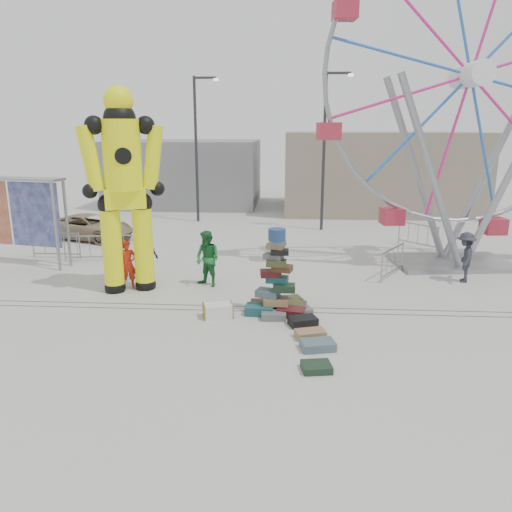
# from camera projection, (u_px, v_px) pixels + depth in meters

# --- Properties ---
(ground) EXTENTS (90.00, 90.00, 0.00)m
(ground) POSITION_uv_depth(u_px,v_px,m) (244.00, 319.00, 14.28)
(ground) COLOR #9E9E99
(ground) RESTS_ON ground
(track_line_near) EXTENTS (40.00, 0.04, 0.01)m
(track_line_near) POSITION_uv_depth(u_px,v_px,m) (246.00, 311.00, 14.86)
(track_line_near) COLOR #47443F
(track_line_near) RESTS_ON ground
(track_line_far) EXTENTS (40.00, 0.04, 0.01)m
(track_line_far) POSITION_uv_depth(u_px,v_px,m) (247.00, 306.00, 15.24)
(track_line_far) COLOR #47443F
(track_line_far) RESTS_ON ground
(building_right) EXTENTS (12.00, 8.00, 5.00)m
(building_right) POSITION_uv_depth(u_px,v_px,m) (377.00, 171.00, 32.53)
(building_right) COLOR gray
(building_right) RESTS_ON ground
(building_left) EXTENTS (10.00, 8.00, 4.40)m
(building_left) POSITION_uv_depth(u_px,v_px,m) (187.00, 172.00, 35.35)
(building_left) COLOR gray
(building_left) RESTS_ON ground
(lamp_post_right) EXTENTS (1.41, 0.25, 8.00)m
(lamp_post_right) POSITION_uv_depth(u_px,v_px,m) (326.00, 144.00, 25.51)
(lamp_post_right) COLOR #2D2D30
(lamp_post_right) RESTS_ON ground
(lamp_post_left) EXTENTS (1.41, 0.25, 8.00)m
(lamp_post_left) POSITION_uv_depth(u_px,v_px,m) (198.00, 142.00, 27.89)
(lamp_post_left) COLOR #2D2D30
(lamp_post_left) RESTS_ON ground
(suitcase_tower) EXTENTS (1.83, 1.58, 2.54)m
(suitcase_tower) POSITION_uv_depth(u_px,v_px,m) (276.00, 290.00, 14.57)
(suitcase_tower) COLOR #1C5155
(suitcase_tower) RESTS_ON ground
(crash_test_dummy) EXTENTS (2.65, 1.42, 6.77)m
(crash_test_dummy) POSITION_uv_depth(u_px,v_px,m) (124.00, 184.00, 15.90)
(crash_test_dummy) COLOR black
(crash_test_dummy) RESTS_ON ground
(ferris_wheel) EXTENTS (10.84, 3.20, 12.64)m
(ferris_wheel) POSITION_uv_depth(u_px,v_px,m) (468.00, 102.00, 18.30)
(ferris_wheel) COLOR gray
(ferris_wheel) RESTS_ON ground
(banner_scaffold) EXTENTS (4.84, 1.69, 3.46)m
(banner_scaffold) POSITION_uv_depth(u_px,v_px,m) (8.00, 199.00, 19.31)
(banner_scaffold) COLOR gray
(banner_scaffold) RESTS_ON ground
(steamer_trunk) EXTENTS (0.94, 0.69, 0.39)m
(steamer_trunk) POSITION_uv_depth(u_px,v_px,m) (218.00, 311.00, 14.36)
(steamer_trunk) COLOR silver
(steamer_trunk) RESTS_ON ground
(row_case_0) EXTENTS (0.87, 0.75, 0.20)m
(row_case_0) POSITION_uv_depth(u_px,v_px,m) (290.00, 300.00, 15.48)
(row_case_0) COLOR #3F4422
(row_case_0) RESTS_ON ground
(row_case_1) EXTENTS (0.86, 0.70, 0.21)m
(row_case_1) POSITION_uv_depth(u_px,v_px,m) (299.00, 312.00, 14.54)
(row_case_1) COLOR slate
(row_case_1) RESTS_ON ground
(row_case_2) EXTENTS (0.88, 0.74, 0.24)m
(row_case_2) POSITION_uv_depth(u_px,v_px,m) (303.00, 321.00, 13.78)
(row_case_2) COLOR black
(row_case_2) RESTS_ON ground
(row_case_3) EXTENTS (0.86, 0.65, 0.21)m
(row_case_3) POSITION_uv_depth(u_px,v_px,m) (310.00, 334.00, 12.96)
(row_case_3) COLOR #9C744F
(row_case_3) RESTS_ON ground
(row_case_4) EXTENTS (0.93, 0.71, 0.22)m
(row_case_4) POSITION_uv_depth(u_px,v_px,m) (318.00, 345.00, 12.29)
(row_case_4) COLOR slate
(row_case_4) RESTS_ON ground
(row_case_5) EXTENTS (0.74, 0.64, 0.17)m
(row_case_5) POSITION_uv_depth(u_px,v_px,m) (316.00, 367.00, 11.22)
(row_case_5) COLOR #1C3321
(row_case_5) RESTS_ON ground
(barricade_dummy_a) EXTENTS (2.00, 0.10, 1.10)m
(barricade_dummy_a) POSITION_uv_depth(u_px,v_px,m) (56.00, 245.00, 20.76)
(barricade_dummy_a) COLOR gray
(barricade_dummy_a) RESTS_ON ground
(barricade_dummy_b) EXTENTS (2.00, 0.36, 1.10)m
(barricade_dummy_b) POSITION_uv_depth(u_px,v_px,m) (90.00, 248.00, 20.26)
(barricade_dummy_b) COLOR gray
(barricade_dummy_b) RESTS_ON ground
(barricade_dummy_c) EXTENTS (1.97, 0.58, 1.10)m
(barricade_dummy_c) POSITION_uv_depth(u_px,v_px,m) (124.00, 247.00, 20.45)
(barricade_dummy_c) COLOR gray
(barricade_dummy_c) RESTS_ON ground
(barricade_wheel_front) EXTENTS (1.15, 1.74, 1.10)m
(barricade_wheel_front) POSITION_uv_depth(u_px,v_px,m) (392.00, 262.00, 18.19)
(barricade_wheel_front) COLOR gray
(barricade_wheel_front) RESTS_ON ground
(barricade_wheel_back) EXTENTS (1.43, 1.54, 1.10)m
(barricade_wheel_back) POSITION_uv_depth(u_px,v_px,m) (418.00, 235.00, 22.60)
(barricade_wheel_back) COLOR gray
(barricade_wheel_back) RESTS_ON ground
(pedestrian_red) EXTENTS (0.72, 0.64, 1.66)m
(pedestrian_red) POSITION_uv_depth(u_px,v_px,m) (128.00, 265.00, 16.78)
(pedestrian_red) COLOR red
(pedestrian_red) RESTS_ON ground
(pedestrian_green) EXTENTS (1.18, 1.12, 1.92)m
(pedestrian_green) POSITION_uv_depth(u_px,v_px,m) (208.00, 259.00, 17.00)
(pedestrian_green) COLOR #19672A
(pedestrian_green) RESTS_ON ground
(pedestrian_black) EXTENTS (1.06, 0.75, 1.68)m
(pedestrian_black) POSITION_uv_depth(u_px,v_px,m) (146.00, 256.00, 17.87)
(pedestrian_black) COLOR black
(pedestrian_black) RESTS_ON ground
(pedestrian_grey) EXTENTS (0.96, 1.29, 1.78)m
(pedestrian_grey) POSITION_uv_depth(u_px,v_px,m) (465.00, 257.00, 17.49)
(pedestrian_grey) COLOR #252632
(pedestrian_grey) RESTS_ON ground
(parked_suv) EXTENTS (4.76, 3.23, 1.21)m
(parked_suv) POSITION_uv_depth(u_px,v_px,m) (90.00, 227.00, 24.22)
(parked_suv) COLOR #958060
(parked_suv) RESTS_ON ground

